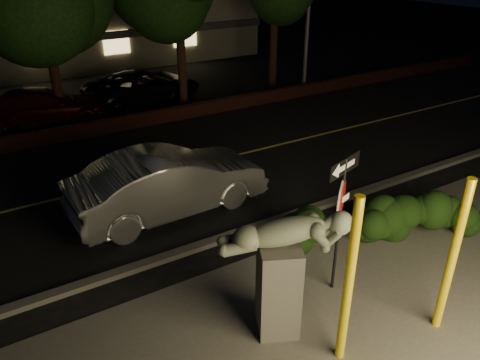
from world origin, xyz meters
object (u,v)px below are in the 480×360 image
parked_car_dark (144,86)px  signpost (342,200)px  yellow_pole_right (452,258)px  parked_car_darkred (44,107)px  yellow_pole_left (349,284)px  sculpture (282,262)px  silver_sedan (169,182)px

parked_car_dark → signpost: bearing=164.0°
yellow_pole_right → parked_car_darkred: bearing=104.6°
yellow_pole_right → parked_car_darkred: 15.56m
yellow_pole_left → parked_car_dark: yellow_pole_left is taller
signpost → sculpture: bearing=176.0°
yellow_pole_left → parked_car_darkred: size_ratio=0.66×
yellow_pole_left → signpost: yellow_pole_left is taller
signpost → parked_car_darkred: size_ratio=0.61×
yellow_pole_left → silver_sedan: (-0.49, 5.96, -0.72)m
yellow_pole_right → signpost: size_ratio=1.05×
yellow_pole_left → silver_sedan: bearing=94.7°
sculpture → parked_car_dark: (2.88, 14.22, -0.77)m
signpost → parked_car_dark: size_ratio=0.56×
sculpture → yellow_pole_right: bearing=-4.8°
sculpture → parked_car_darkred: 13.70m
yellow_pole_right → sculpture: (-2.51, 1.43, -0.03)m
yellow_pole_right → sculpture: bearing=150.4°
signpost → parked_car_dark: bearing=67.6°
silver_sedan → parked_car_darkred: silver_sedan is taller
parked_car_darkred → parked_car_dark: bearing=-71.5°
yellow_pole_right → silver_sedan: yellow_pole_right is taller
parked_car_dark → yellow_pole_right: bearing=168.0°
sculpture → silver_sedan: sculpture is taller
sculpture → yellow_pole_left: bearing=-39.3°
signpost → silver_sedan: (-1.56, 4.55, -1.22)m
parked_car_darkred → parked_car_dark: size_ratio=0.92×
yellow_pole_left → silver_sedan: size_ratio=0.61×
sculpture → parked_car_dark: size_ratio=0.47×
sculpture → parked_car_dark: 14.53m
silver_sedan → parked_car_darkred: bearing=7.1°
parked_car_darkred → signpost: bearing=-157.0°
yellow_pole_left → signpost: size_ratio=1.07×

